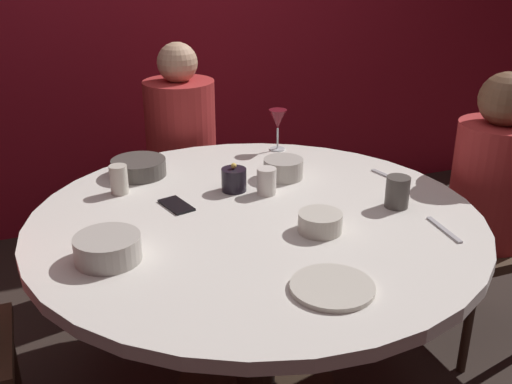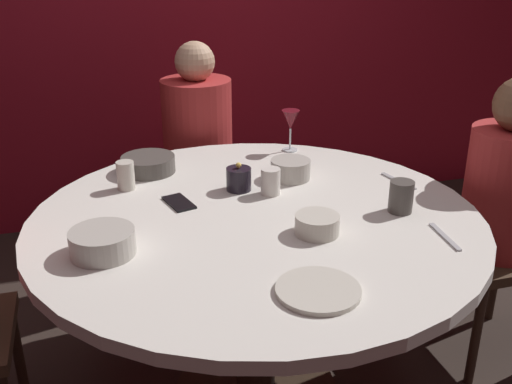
% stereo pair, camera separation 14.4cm
% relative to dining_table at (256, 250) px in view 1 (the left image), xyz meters
% --- Properties ---
extents(dining_table, '(1.48, 1.48, 0.74)m').
position_rel_dining_table_xyz_m(dining_table, '(0.00, 0.00, 0.00)').
color(dining_table, silver).
rests_on(dining_table, ground).
extents(seated_diner_back, '(0.40, 0.40, 1.16)m').
position_rel_dining_table_xyz_m(seated_diner_back, '(0.00, 0.98, 0.10)').
color(seated_diner_back, '#3F2D1E').
rests_on(seated_diner_back, ground).
extents(seated_diner_right, '(0.40, 0.40, 1.14)m').
position_rel_dining_table_xyz_m(seated_diner_right, '(0.97, 0.00, 0.10)').
color(seated_diner_right, '#3F2D1E').
rests_on(seated_diner_right, ground).
extents(candle_holder, '(0.09, 0.09, 0.10)m').
position_rel_dining_table_xyz_m(candle_holder, '(0.00, 0.22, 0.18)').
color(candle_holder, black).
rests_on(candle_holder, dining_table).
extents(wine_glass, '(0.08, 0.08, 0.18)m').
position_rel_dining_table_xyz_m(wine_glass, '(0.32, 0.58, 0.26)').
color(wine_glass, silver).
rests_on(wine_glass, dining_table).
extents(dinner_plate, '(0.22, 0.22, 0.01)m').
position_rel_dining_table_xyz_m(dinner_plate, '(0.02, -0.49, 0.14)').
color(dinner_plate, beige).
rests_on(dinner_plate, dining_table).
extents(cell_phone, '(0.10, 0.15, 0.01)m').
position_rel_dining_table_xyz_m(cell_phone, '(-0.23, 0.16, 0.14)').
color(cell_phone, black).
rests_on(cell_phone, dining_table).
extents(bowl_serving_large, '(0.21, 0.21, 0.06)m').
position_rel_dining_table_xyz_m(bowl_serving_large, '(-0.29, 0.49, 0.17)').
color(bowl_serving_large, '#4C4742').
rests_on(bowl_serving_large, dining_table).
extents(bowl_salad_center, '(0.14, 0.14, 0.06)m').
position_rel_dining_table_xyz_m(bowl_salad_center, '(0.14, -0.18, 0.16)').
color(bowl_salad_center, beige).
rests_on(bowl_salad_center, dining_table).
extents(bowl_small_white, '(0.15, 0.15, 0.07)m').
position_rel_dining_table_xyz_m(bowl_small_white, '(0.21, 0.27, 0.17)').
color(bowl_small_white, '#B2ADA3').
rests_on(bowl_small_white, dining_table).
extents(bowl_sauce_side, '(0.19, 0.19, 0.07)m').
position_rel_dining_table_xyz_m(bowl_sauce_side, '(-0.49, -0.13, 0.17)').
color(bowl_sauce_side, '#B2ADA3').
rests_on(bowl_sauce_side, dining_table).
extents(cup_near_candle, '(0.06, 0.06, 0.10)m').
position_rel_dining_table_xyz_m(cup_near_candle, '(-0.39, 0.34, 0.19)').
color(cup_near_candle, beige).
rests_on(cup_near_candle, dining_table).
extents(cup_by_left_diner, '(0.07, 0.07, 0.10)m').
position_rel_dining_table_xyz_m(cup_by_left_diner, '(0.10, 0.15, 0.18)').
color(cup_by_left_diner, silver).
rests_on(cup_by_left_diner, dining_table).
extents(cup_by_right_diner, '(0.08, 0.08, 0.11)m').
position_rel_dining_table_xyz_m(cup_by_right_diner, '(0.46, -0.11, 0.19)').
color(cup_by_right_diner, '#4C4742').
rests_on(cup_by_right_diner, dining_table).
extents(fork_near_plate, '(0.05, 0.18, 0.01)m').
position_rel_dining_table_xyz_m(fork_near_plate, '(0.59, 0.12, 0.14)').
color(fork_near_plate, '#B7B7BC').
rests_on(fork_near_plate, dining_table).
extents(knife_near_plate, '(0.03, 0.18, 0.01)m').
position_rel_dining_table_xyz_m(knife_near_plate, '(0.50, -0.32, 0.14)').
color(knife_near_plate, '#B7B7BC').
rests_on(knife_near_plate, dining_table).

